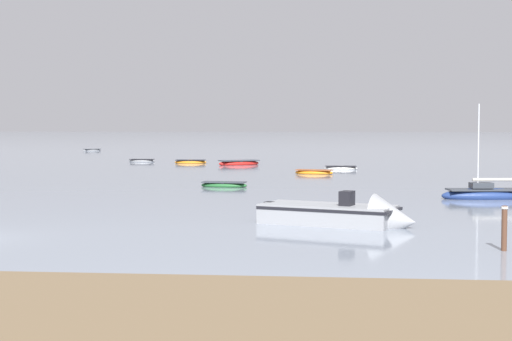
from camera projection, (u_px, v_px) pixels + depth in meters
rowboat_moored_0 at (92, 150)px, 120.70m from camera, size 2.77×2.76×0.46m
motorboat_moored_0 at (350, 218)px, 31.82m from camera, size 6.78×4.31×2.20m
rowboat_moored_1 at (341, 168)px, 71.03m from camera, size 3.07×1.19×0.48m
rowboat_moored_2 at (239, 163)px, 79.17m from camera, size 4.53×3.51×0.69m
rowboat_moored_4 at (142, 161)px, 85.39m from camera, size 2.86×0.99×0.45m
rowboat_moored_5 at (191, 162)px, 82.45m from camera, size 3.42×1.32×0.53m
rowboat_moored_7 at (314, 172)px, 64.74m from camera, size 3.39×1.82×0.51m
rowboat_moored_8 at (224, 185)px, 51.32m from camera, size 3.18×1.39×0.49m
sailboat_moored_0 at (485, 194)px, 43.18m from camera, size 5.05×2.10×5.49m
mooring_post_right at (504, 229)px, 25.34m from camera, size 0.22×0.22×1.64m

